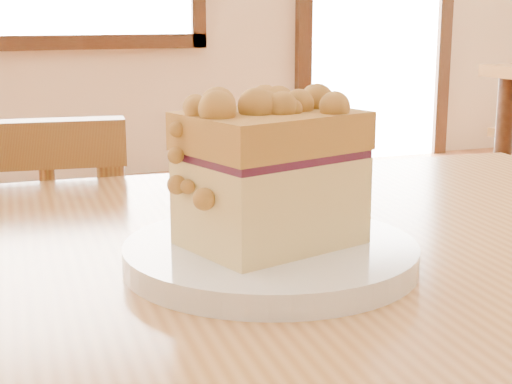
# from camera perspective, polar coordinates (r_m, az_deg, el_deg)

# --- Properties ---
(plate) EXTENTS (0.21, 0.21, 0.02)m
(plate) POSITION_cam_1_polar(r_m,az_deg,el_deg) (0.57, 1.06, -4.63)
(plate) COLOR white
(plate) RESTS_ON cafe_table_main
(cake_slice) EXTENTS (0.14, 0.12, 0.11)m
(cake_slice) POSITION_cam_1_polar(r_m,az_deg,el_deg) (0.55, 1.00, 1.70)
(cake_slice) COLOR #F0DB87
(cake_slice) RESTS_ON plate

